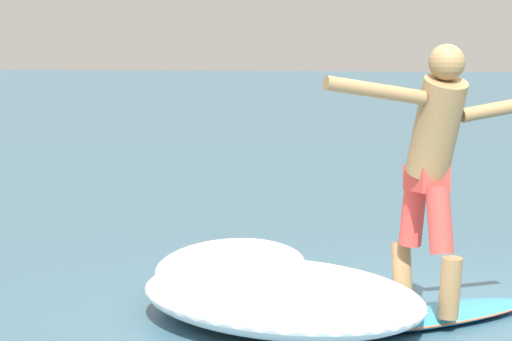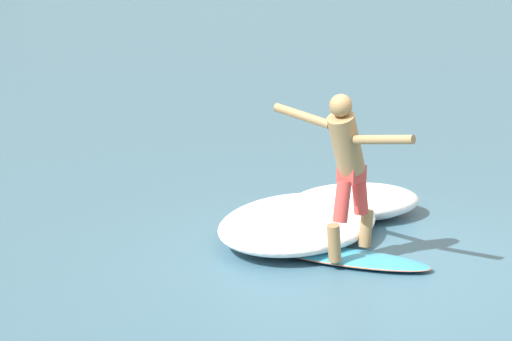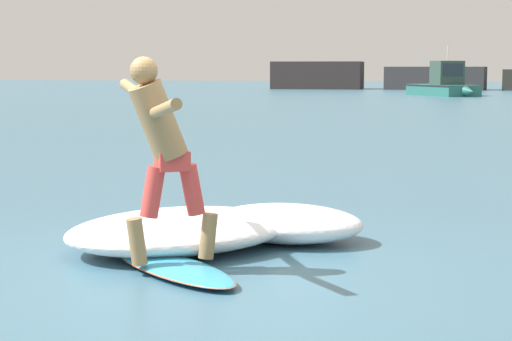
{
  "view_description": "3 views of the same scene",
  "coord_description": "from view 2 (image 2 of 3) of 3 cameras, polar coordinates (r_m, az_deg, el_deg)",
  "views": [
    {
      "loc": [
        -7.78,
        -1.02,
        1.74
      ],
      "look_at": [
        0.42,
        1.41,
        0.91
      ],
      "focal_mm": 85.0,
      "sensor_mm": 36.0,
      "label": 1
    },
    {
      "loc": [
        -4.23,
        -10.99,
        4.04
      ],
      "look_at": [
        -0.69,
        1.59,
        0.65
      ],
      "focal_mm": 85.0,
      "sensor_mm": 36.0,
      "label": 2
    },
    {
      "loc": [
        2.46,
        -6.45,
        1.71
      ],
      "look_at": [
        0.11,
        1.95,
        0.66
      ],
      "focal_mm": 60.0,
      "sensor_mm": 36.0,
      "label": 3
    }
  ],
  "objects": [
    {
      "name": "ground_plane",
      "position": [
        12.45,
        5.04,
        -4.45
      ],
      "size": [
        200.0,
        200.0,
        0.0
      ],
      "primitive_type": "plane",
      "color": "#3E677C"
    },
    {
      "name": "surfboard",
      "position": [
        12.52,
        4.3,
        -4.1
      ],
      "size": [
        1.71,
        1.52,
        0.23
      ],
      "color": "#379AC3",
      "rests_on": "ground"
    },
    {
      "name": "surfer",
      "position": [
        12.13,
        4.3,
        0.47
      ],
      "size": [
        1.07,
        1.33,
        1.71
      ],
      "color": "#967348",
      "rests_on": "surfboard"
    },
    {
      "name": "wave_foam_at_tail",
      "position": [
        14.01,
        4.67,
        -1.49
      ],
      "size": [
        1.56,
        1.06,
        0.37
      ],
      "color": "white",
      "rests_on": "ground"
    },
    {
      "name": "wave_foam_at_nose",
      "position": [
        13.18,
        1.98,
        -2.49
      ],
      "size": [
        2.67,
        2.72,
        0.36
      ],
      "color": "white",
      "rests_on": "ground"
    }
  ]
}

